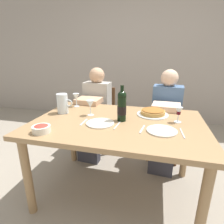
{
  "coord_description": "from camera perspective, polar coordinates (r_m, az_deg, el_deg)",
  "views": [
    {
      "loc": [
        0.32,
        -1.47,
        1.34
      ],
      "look_at": [
        -0.07,
        0.08,
        0.82
      ],
      "focal_mm": 29.08,
      "sensor_mm": 36.0,
      "label": 1
    }
  ],
  "objects": [
    {
      "name": "chair_left",
      "position": [
        2.64,
        -3.52,
        -0.54
      ],
      "size": [
        0.42,
        0.42,
        0.87
      ],
      "rotation": [
        0.0,
        0.0,
        3.08
      ],
      "color": "brown",
      "rests_on": "ground"
    },
    {
      "name": "dining_table",
      "position": [
        1.65,
        1.77,
        -5.91
      ],
      "size": [
        1.5,
        1.0,
        0.76
      ],
      "color": "#9E7A51",
      "rests_on": "ground"
    },
    {
      "name": "wine_glass_centre",
      "position": [
        2.07,
        -11.21,
        4.59
      ],
      "size": [
        0.07,
        0.07,
        0.15
      ],
      "color": "silver",
      "rests_on": "dining_table"
    },
    {
      "name": "knife_left_setting",
      "position": [
        1.47,
        21.21,
        -6.19
      ],
      "size": [
        0.02,
        0.18,
        0.0
      ],
      "primitive_type": "cube",
      "rotation": [
        0.0,
        0.0,
        1.64
      ],
      "color": "silver",
      "rests_on": "dining_table"
    },
    {
      "name": "dinner_plate_right_setting",
      "position": [
        1.56,
        -3.73,
        -3.53
      ],
      "size": [
        0.24,
        0.24,
        0.01
      ],
      "primitive_type": "cylinder",
      "color": "silver",
      "rests_on": "dining_table"
    },
    {
      "name": "dinner_plate_left_setting",
      "position": [
        1.46,
        15.37,
        -5.68
      ],
      "size": [
        0.23,
        0.23,
        0.01
      ],
      "primitive_type": "cylinder",
      "color": "silver",
      "rests_on": "dining_table"
    },
    {
      "name": "chair_right",
      "position": [
        2.49,
        16.42,
        -2.42
      ],
      "size": [
        0.43,
        0.43,
        0.87
      ],
      "rotation": [
        0.0,
        0.0,
        3.06
      ],
      "color": "brown",
      "rests_on": "ground"
    },
    {
      "name": "wine_glass_right_diner",
      "position": [
        1.66,
        20.24,
        0.07
      ],
      "size": [
        0.06,
        0.06,
        0.14
      ],
      "color": "silver",
      "rests_on": "dining_table"
    },
    {
      "name": "salad_bowl",
      "position": [
        1.48,
        -21.33,
        -4.82
      ],
      "size": [
        0.14,
        0.14,
        0.06
      ],
      "color": "silver",
      "rests_on": "dining_table"
    },
    {
      "name": "knife_right_setting",
      "position": [
        1.52,
        1.69,
        -4.16
      ],
      "size": [
        0.03,
        0.18,
        0.0
      ],
      "primitive_type": "cube",
      "rotation": [
        0.0,
        0.0,
        1.48
      ],
      "color": "silver",
      "rests_on": "dining_table"
    },
    {
      "name": "wine_bottle",
      "position": [
        1.59,
        3.11,
        1.88
      ],
      "size": [
        0.08,
        0.08,
        0.32
      ],
      "color": "black",
      "rests_on": "dining_table"
    },
    {
      "name": "wine_glass_left_diner",
      "position": [
        2.04,
        -15.24,
        4.04
      ],
      "size": [
        0.07,
        0.07,
        0.15
      ],
      "color": "silver",
      "rests_on": "dining_table"
    },
    {
      "name": "ground_plane",
      "position": [
        2.01,
        1.57,
        -23.52
      ],
      "size": [
        8.0,
        8.0,
        0.0
      ],
      "primitive_type": "plane",
      "color": "gray"
    },
    {
      "name": "spoon_right_setting",
      "position": [
        1.61,
        -8.84,
        -3.13
      ],
      "size": [
        0.01,
        0.16,
        0.0
      ],
      "primitive_type": "cube",
      "rotation": [
        0.0,
        0.0,
        1.57
      ],
      "color": "silver",
      "rests_on": "dining_table"
    },
    {
      "name": "diner_right",
      "position": [
        2.23,
        16.47,
        -1.59
      ],
      "size": [
        0.36,
        0.52,
        1.16
      ],
      "rotation": [
        0.0,
        0.0,
        3.06
      ],
      "color": "#4C6B93",
      "rests_on": "ground"
    },
    {
      "name": "baked_tart",
      "position": [
        1.81,
        12.68,
        -0.08
      ],
      "size": [
        0.3,
        0.3,
        0.06
      ],
      "color": "silver",
      "rests_on": "dining_table"
    },
    {
      "name": "fork_left_setting",
      "position": [
        1.46,
        9.47,
        -5.36
      ],
      "size": [
        0.04,
        0.16,
        0.0
      ],
      "primitive_type": "cube",
      "rotation": [
        0.0,
        0.0,
        1.44
      ],
      "color": "silver",
      "rests_on": "dining_table"
    },
    {
      "name": "water_pitcher",
      "position": [
        1.88,
        -15.25,
        2.26
      ],
      "size": [
        0.16,
        0.11,
        0.2
      ],
      "color": "silver",
      "rests_on": "dining_table"
    },
    {
      "name": "wine_glass_spare",
      "position": [
        1.75,
        -6.86,
        2.32
      ],
      "size": [
        0.07,
        0.07,
        0.15
      ],
      "color": "silver",
      "rests_on": "dining_table"
    },
    {
      "name": "diner_left",
      "position": [
        2.39,
        -5.53,
        0.44
      ],
      "size": [
        0.35,
        0.52,
        1.16
      ],
      "rotation": [
        0.0,
        0.0,
        3.08
      ],
      "color": "#B7B2A8",
      "rests_on": "ground"
    },
    {
      "name": "back_wall",
      "position": [
        3.74,
        9.7,
        18.84
      ],
      "size": [
        8.0,
        0.1,
        2.8
      ],
      "primitive_type": "cube",
      "color": "#A3998E",
      "rests_on": "ground"
    }
  ]
}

